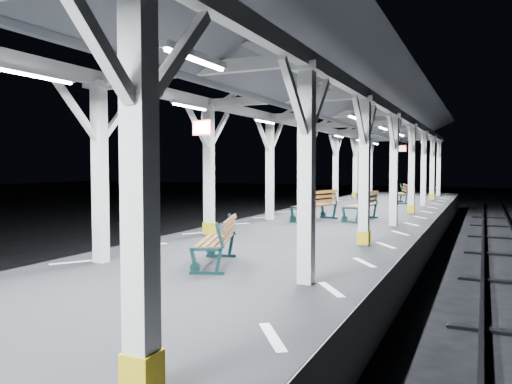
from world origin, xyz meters
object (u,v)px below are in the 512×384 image
Objects in this scene: bench_extra at (401,193)px; bench_far at (363,205)px; bench_near at (220,240)px; bench_mid at (317,205)px.

bench_far is at bearing -106.22° from bench_extra.
bench_near is 0.94× the size of bench_far.
bench_far reaches higher than bench_extra.
bench_far is 1.03× the size of bench_extra.
bench_mid is at bearing -114.53° from bench_extra.
bench_far reaches higher than bench_near.
bench_mid reaches higher than bench_far.
bench_extra is at bearing 97.08° from bench_mid.
bench_far is (0.73, 8.40, 0.04)m from bench_near.
bench_far is at bearing 45.38° from bench_mid.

